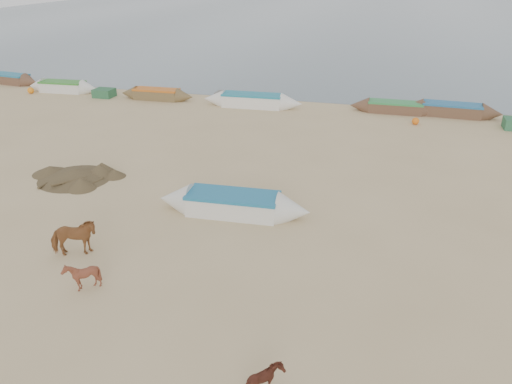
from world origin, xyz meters
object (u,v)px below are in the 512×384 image
Objects in this scene: calf_right at (264,383)px; near_canoe at (233,204)px; calf_front at (82,276)px; cow_adult at (74,238)px.

near_canoe is at bearing 35.33° from calf_right.
calf_front is at bearing -118.61° from near_canoe.
cow_adult is at bearing -137.13° from near_canoe.
calf_front reaches higher than near_canoe.
cow_adult is 1.64× the size of calf_front.
near_canoe is (4.27, 4.37, -0.24)m from cow_adult.
cow_adult is 2.15m from calf_front.
calf_front is at bearing 81.20° from calf_right.
calf_right is (6.40, -2.61, -0.06)m from calf_front.
cow_adult is at bearing 74.51° from calf_right.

